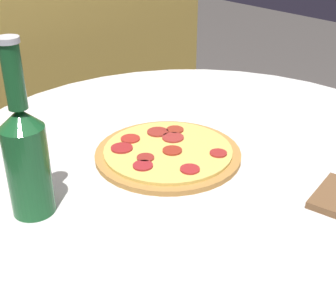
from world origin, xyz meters
name	(u,v)px	position (x,y,z in m)	size (l,w,h in m)	color
table	(200,225)	(0.00, 0.00, 0.53)	(1.03, 1.03, 0.70)	silver
fence_panel	(4,36)	(0.00, 0.91, 0.75)	(1.68, 0.04, 1.50)	gold
pizza	(168,152)	(-0.06, 0.04, 0.71)	(0.28, 0.28, 0.02)	#B77F3D
beer_bottle	(26,155)	(-0.34, 0.04, 0.80)	(0.07, 0.07, 0.28)	#195628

